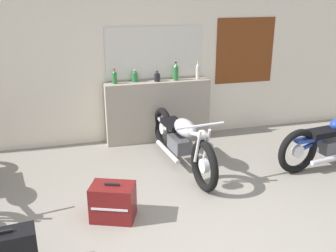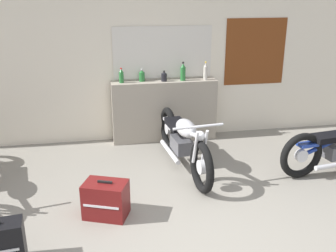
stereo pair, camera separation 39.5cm
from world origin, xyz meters
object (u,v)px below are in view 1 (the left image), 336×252
bottle_left_center (135,76)px  bottle_right_center (176,72)px  bottle_center (157,77)px  hard_case_darkred (113,202)px  bottle_rightmost (198,71)px  bottle_leftmost (115,77)px  motorcycle_blue (336,139)px  motorcycle_silver (181,140)px

bottle_left_center → bottle_right_center: bottle_right_center is taller
bottle_center → bottle_right_center: bearing=-0.2°
bottle_right_center → hard_case_darkred: (-1.32, -2.14, -0.91)m
bottle_right_center → bottle_center: bearing=179.8°
bottle_center → bottle_rightmost: (0.66, -0.02, 0.06)m
bottle_leftmost → bottle_rightmost: bottle_rightmost is taller
bottle_right_center → bottle_left_center: bearing=174.7°
bottle_leftmost → motorcycle_blue: (2.84, -1.59, -0.70)m
bottle_leftmost → bottle_center: bottle_leftmost is taller
motorcycle_blue → hard_case_darkred: size_ratio=3.54×
motorcycle_blue → hard_case_darkred: 3.24m
bottle_center → motorcycle_blue: bottle_center is taller
bottle_center → bottle_rightmost: bottle_rightmost is taller
bottle_leftmost → motorcycle_silver: size_ratio=0.11×
bottle_leftmost → bottle_rightmost: 1.33m
bottle_left_center → bottle_center: bottle_left_center is taller
motorcycle_blue → bottle_left_center: bearing=147.0°
hard_case_darkred → bottle_leftmost: bearing=80.8°
bottle_center → motorcycle_silver: size_ratio=0.08×
bottle_rightmost → bottle_right_center: bearing=176.7°
bottle_leftmost → bottle_left_center: 0.33m
bottle_right_center → bottle_leftmost: bearing=179.1°
bottle_rightmost → bottle_left_center: bearing=175.4°
bottle_right_center → motorcycle_silver: (-0.23, -1.08, -0.72)m
bottle_center → bottle_right_center: (0.30, -0.00, 0.06)m
motorcycle_blue → hard_case_darkred: (-3.19, -0.57, -0.18)m
motorcycle_blue → bottle_rightmost: bearing=134.2°
bottle_leftmost → motorcycle_blue: 3.33m
bottle_center → bottle_rightmost: 0.66m
hard_case_darkred → bottle_right_center: bearing=58.4°
bottle_rightmost → bottle_center: bearing=178.1°
bottle_right_center → motorcycle_blue: bearing=-40.1°
bottle_left_center → motorcycle_blue: (2.52, -1.63, -0.69)m
bottle_leftmost → motorcycle_blue: bearing=-29.3°
bottle_right_center → hard_case_darkred: 2.68m
bottle_right_center → motorcycle_silver: size_ratio=0.14×
bottle_leftmost → hard_case_darkred: bottle_leftmost is taller
bottle_right_center → motorcycle_silver: bearing=-102.0°
bottle_leftmost → bottle_center: size_ratio=1.40×
bottle_leftmost → hard_case_darkred: 2.36m
bottle_right_center → motorcycle_blue: (1.87, -1.57, -0.73)m
bottle_rightmost → motorcycle_blue: bottle_rightmost is taller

